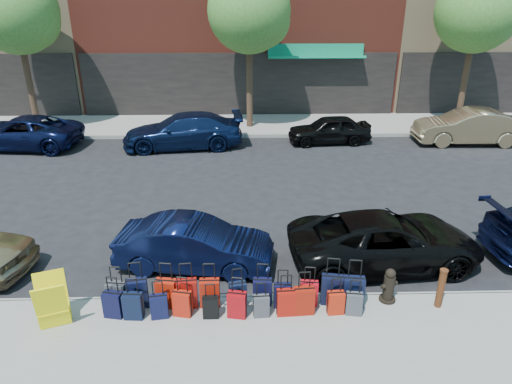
{
  "coord_description": "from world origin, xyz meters",
  "views": [
    {
      "loc": [
        0.23,
        -12.75,
        6.25
      ],
      "look_at": [
        0.52,
        -1.5,
        1.34
      ],
      "focal_mm": 32.0,
      "sensor_mm": 36.0,
      "label": 1
    }
  ],
  "objects_px": {
    "suitcase_front_5": "(238,294)",
    "fire_hydrant": "(389,286)",
    "tree_right": "(480,13)",
    "tree_center": "(252,13)",
    "car_near_2": "(385,240)",
    "car_far_0": "(22,132)",
    "car_far_1": "(183,131)",
    "car_near_1": "(195,245)",
    "car_far_2": "(329,129)",
    "car_far_3": "(468,127)",
    "bollard": "(441,288)",
    "display_rack": "(52,302)",
    "tree_left": "(19,14)"
  },
  "relations": [
    {
      "from": "suitcase_front_5",
      "to": "fire_hydrant",
      "type": "xyz_separation_m",
      "value": [
        3.23,
        0.07,
        0.09
      ]
    },
    {
      "from": "tree_right",
      "to": "fire_hydrant",
      "type": "height_order",
      "value": "tree_right"
    },
    {
      "from": "tree_center",
      "to": "car_near_2",
      "type": "relative_size",
      "value": 1.54
    },
    {
      "from": "fire_hydrant",
      "to": "car_far_0",
      "type": "distance_m",
      "value": 17.11
    },
    {
      "from": "car_far_0",
      "to": "car_far_1",
      "type": "height_order",
      "value": "car_far_1"
    },
    {
      "from": "car_near_1",
      "to": "car_far_2",
      "type": "relative_size",
      "value": 1.03
    },
    {
      "from": "suitcase_front_5",
      "to": "fire_hydrant",
      "type": "bearing_deg",
      "value": -10.75
    },
    {
      "from": "car_far_2",
      "to": "car_far_3",
      "type": "distance_m",
      "value": 6.22
    },
    {
      "from": "bollard",
      "to": "car_near_1",
      "type": "relative_size",
      "value": 0.24
    },
    {
      "from": "suitcase_front_5",
      "to": "car_near_2",
      "type": "bearing_deg",
      "value": 14.09
    },
    {
      "from": "tree_right",
      "to": "bollard",
      "type": "height_order",
      "value": "tree_right"
    },
    {
      "from": "tree_right",
      "to": "bollard",
      "type": "relative_size",
      "value": 8.04
    },
    {
      "from": "suitcase_front_5",
      "to": "car_far_0",
      "type": "bearing_deg",
      "value": 117.71
    },
    {
      "from": "car_near_1",
      "to": "fire_hydrant",
      "type": "bearing_deg",
      "value": -103.36
    },
    {
      "from": "tree_center",
      "to": "display_rack",
      "type": "xyz_separation_m",
      "value": [
        -4.24,
        -14.81,
        -4.74
      ]
    },
    {
      "from": "car_far_2",
      "to": "tree_center",
      "type": "bearing_deg",
      "value": -129.69
    },
    {
      "from": "fire_hydrant",
      "to": "display_rack",
      "type": "bearing_deg",
      "value": 162.31
    },
    {
      "from": "tree_left",
      "to": "suitcase_front_5",
      "type": "xyz_separation_m",
      "value": [
        9.91,
        -14.28,
        -4.99
      ]
    },
    {
      "from": "tree_center",
      "to": "fire_hydrant",
      "type": "relative_size",
      "value": 9.25
    },
    {
      "from": "suitcase_front_5",
      "to": "tree_left",
      "type": "bearing_deg",
      "value": 112.84
    },
    {
      "from": "car_far_0",
      "to": "car_far_2",
      "type": "relative_size",
      "value": 1.36
    },
    {
      "from": "car_near_1",
      "to": "car_far_0",
      "type": "height_order",
      "value": "car_far_0"
    },
    {
      "from": "bollard",
      "to": "tree_right",
      "type": "bearing_deg",
      "value": 64.64
    },
    {
      "from": "tree_right",
      "to": "car_far_1",
      "type": "relative_size",
      "value": 1.41
    },
    {
      "from": "car_near_1",
      "to": "car_far_1",
      "type": "bearing_deg",
      "value": 16.34
    },
    {
      "from": "tree_center",
      "to": "car_far_0",
      "type": "bearing_deg",
      "value": -164.55
    },
    {
      "from": "display_rack",
      "to": "fire_hydrant",
      "type": "bearing_deg",
      "value": -15.19
    },
    {
      "from": "fire_hydrant",
      "to": "display_rack",
      "type": "distance_m",
      "value": 6.9
    },
    {
      "from": "bollard",
      "to": "car_far_2",
      "type": "height_order",
      "value": "car_far_2"
    },
    {
      "from": "bollard",
      "to": "tree_left",
      "type": "bearing_deg",
      "value": 134.42
    },
    {
      "from": "car_far_1",
      "to": "car_far_2",
      "type": "height_order",
      "value": "car_far_1"
    },
    {
      "from": "tree_right",
      "to": "car_near_1",
      "type": "bearing_deg",
      "value": -134.09
    },
    {
      "from": "tree_left",
      "to": "car_near_2",
      "type": "xyz_separation_m",
      "value": [
        13.52,
        -12.52,
        -4.76
      ]
    },
    {
      "from": "tree_center",
      "to": "car_far_1",
      "type": "bearing_deg",
      "value": -136.85
    },
    {
      "from": "car_far_0",
      "to": "car_far_2",
      "type": "height_order",
      "value": "car_far_0"
    },
    {
      "from": "car_near_2",
      "to": "car_far_2",
      "type": "height_order",
      "value": "car_near_2"
    },
    {
      "from": "car_far_1",
      "to": "car_far_3",
      "type": "height_order",
      "value": "car_far_3"
    },
    {
      "from": "tree_center",
      "to": "fire_hydrant",
      "type": "height_order",
      "value": "tree_center"
    },
    {
      "from": "tree_right",
      "to": "car_near_1",
      "type": "height_order",
      "value": "tree_right"
    },
    {
      "from": "suitcase_front_5",
      "to": "car_far_1",
      "type": "distance_m",
      "value": 11.65
    },
    {
      "from": "suitcase_front_5",
      "to": "car_near_2",
      "type": "relative_size",
      "value": 0.18
    },
    {
      "from": "fire_hydrant",
      "to": "car_far_1",
      "type": "distance_m",
      "value": 12.68
    },
    {
      "from": "display_rack",
      "to": "tree_center",
      "type": "bearing_deg",
      "value": 53.93
    },
    {
      "from": "tree_right",
      "to": "car_far_2",
      "type": "bearing_deg",
      "value": -161.22
    },
    {
      "from": "tree_left",
      "to": "car_far_1",
      "type": "height_order",
      "value": "tree_left"
    },
    {
      "from": "tree_right",
      "to": "car_near_1",
      "type": "xyz_separation_m",
      "value": [
        -12.16,
        -12.55,
        -4.79
      ]
    },
    {
      "from": "tree_center",
      "to": "car_far_0",
      "type": "height_order",
      "value": "tree_center"
    },
    {
      "from": "bollard",
      "to": "display_rack",
      "type": "bearing_deg",
      "value": -177.37
    },
    {
      "from": "tree_center",
      "to": "tree_right",
      "type": "height_order",
      "value": "same"
    },
    {
      "from": "display_rack",
      "to": "car_far_2",
      "type": "relative_size",
      "value": 0.29
    }
  ]
}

